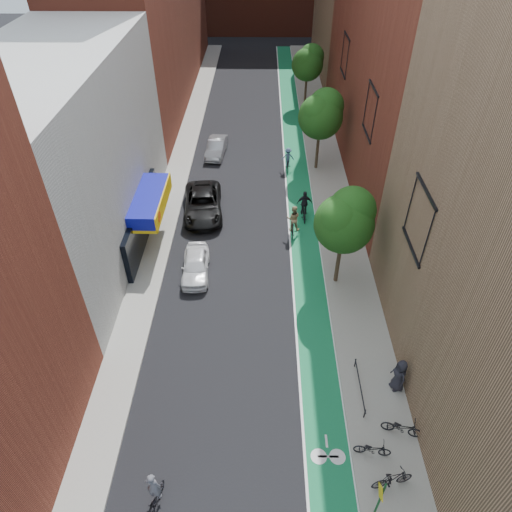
{
  "coord_description": "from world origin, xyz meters",
  "views": [
    {
      "loc": [
        1.05,
        -10.5,
        19.15
      ],
      "look_at": [
        0.73,
        10.59,
        1.5
      ],
      "focal_mm": 32.0,
      "sensor_mm": 36.0,
      "label": 1
    }
  ],
  "objects_px": {
    "cyclist_lead": "(155,493)",
    "cyclist_lane_near": "(293,223)",
    "parked_car_silver": "(216,147)",
    "cyclist_lane_far": "(288,160)",
    "parked_car_white": "(196,265)",
    "parked_car_black": "(203,204)",
    "pedestrian": "(399,375)",
    "cyclist_lane_mid": "(304,208)"
  },
  "relations": [
    {
      "from": "parked_car_black",
      "to": "parked_car_silver",
      "type": "bearing_deg",
      "value": 82.81
    },
    {
      "from": "parked_car_black",
      "to": "cyclist_lane_near",
      "type": "relative_size",
      "value": 2.59
    },
    {
      "from": "parked_car_white",
      "to": "cyclist_lane_far",
      "type": "height_order",
      "value": "cyclist_lane_far"
    },
    {
      "from": "parked_car_silver",
      "to": "cyclist_lane_near",
      "type": "height_order",
      "value": "cyclist_lane_near"
    },
    {
      "from": "parked_car_black",
      "to": "pedestrian",
      "type": "relative_size",
      "value": 3.05
    },
    {
      "from": "parked_car_silver",
      "to": "pedestrian",
      "type": "xyz_separation_m",
      "value": [
        10.6,
        -24.04,
        0.42
      ]
    },
    {
      "from": "cyclist_lane_near",
      "to": "pedestrian",
      "type": "height_order",
      "value": "cyclist_lane_near"
    },
    {
      "from": "cyclist_lane_far",
      "to": "cyclist_lead",
      "type": "bearing_deg",
      "value": 75.36
    },
    {
      "from": "parked_car_silver",
      "to": "parked_car_black",
      "type": "bearing_deg",
      "value": -86.25
    },
    {
      "from": "cyclist_lead",
      "to": "parked_car_white",
      "type": "bearing_deg",
      "value": -78.11
    },
    {
      "from": "pedestrian",
      "to": "parked_car_black",
      "type": "bearing_deg",
      "value": -161.16
    },
    {
      "from": "parked_car_white",
      "to": "cyclist_lead",
      "type": "distance_m",
      "value": 13.56
    },
    {
      "from": "cyclist_lead",
      "to": "cyclist_lane_near",
      "type": "distance_m",
      "value": 18.78
    },
    {
      "from": "cyclist_lead",
      "to": "pedestrian",
      "type": "bearing_deg",
      "value": -141.39
    },
    {
      "from": "parked_car_silver",
      "to": "cyclist_lane_far",
      "type": "height_order",
      "value": "cyclist_lane_far"
    },
    {
      "from": "parked_car_white",
      "to": "cyclist_lane_far",
      "type": "distance_m",
      "value": 14.63
    },
    {
      "from": "cyclist_lead",
      "to": "cyclist_lane_far",
      "type": "distance_m",
      "value": 27.51
    },
    {
      "from": "cyclist_lane_mid",
      "to": "cyclist_lane_far",
      "type": "height_order",
      "value": "cyclist_lane_mid"
    },
    {
      "from": "parked_car_black",
      "to": "cyclist_lane_mid",
      "type": "distance_m",
      "value": 7.34
    },
    {
      "from": "cyclist_lane_mid",
      "to": "cyclist_lane_far",
      "type": "relative_size",
      "value": 1.14
    },
    {
      "from": "parked_car_white",
      "to": "parked_car_silver",
      "type": "relative_size",
      "value": 0.96
    },
    {
      "from": "parked_car_white",
      "to": "cyclist_lead",
      "type": "relative_size",
      "value": 1.95
    },
    {
      "from": "parked_car_white",
      "to": "cyclist_lane_mid",
      "type": "height_order",
      "value": "cyclist_lane_mid"
    },
    {
      "from": "parked_car_white",
      "to": "parked_car_silver",
      "type": "bearing_deg",
      "value": 86.8
    },
    {
      "from": "cyclist_lane_near",
      "to": "pedestrian",
      "type": "xyz_separation_m",
      "value": [
        4.4,
        -12.38,
        0.14
      ]
    },
    {
      "from": "cyclist_lane_mid",
      "to": "cyclist_lane_far",
      "type": "bearing_deg",
      "value": -83.5
    },
    {
      "from": "parked_car_silver",
      "to": "parked_car_white",
      "type": "bearing_deg",
      "value": -84.87
    },
    {
      "from": "parked_car_silver",
      "to": "cyclist_lane_far",
      "type": "xyz_separation_m",
      "value": [
        6.2,
        -2.57,
        0.16
      ]
    },
    {
      "from": "parked_car_white",
      "to": "parked_car_black",
      "type": "distance_m",
      "value": 6.64
    },
    {
      "from": "cyclist_lane_near",
      "to": "parked_car_silver",
      "type": "bearing_deg",
      "value": -59.45
    },
    {
      "from": "cyclist_lead",
      "to": "cyclist_lane_near",
      "type": "height_order",
      "value": "cyclist_lane_near"
    },
    {
      "from": "parked_car_silver",
      "to": "cyclist_lane_far",
      "type": "relative_size",
      "value": 2.17
    },
    {
      "from": "cyclist_lane_far",
      "to": "cyclist_lane_near",
      "type": "bearing_deg",
      "value": 88.37
    },
    {
      "from": "parked_car_white",
      "to": "cyclist_lane_near",
      "type": "xyz_separation_m",
      "value": [
        6.2,
        4.17,
        0.28
      ]
    },
    {
      "from": "parked_car_silver",
      "to": "cyclist_lane_near",
      "type": "distance_m",
      "value": 13.21
    },
    {
      "from": "parked_car_silver",
      "to": "pedestrian",
      "type": "distance_m",
      "value": 26.28
    },
    {
      "from": "parked_car_white",
      "to": "cyclist_lane_far",
      "type": "xyz_separation_m",
      "value": [
        6.2,
        13.25,
        0.17
      ]
    },
    {
      "from": "cyclist_lane_far",
      "to": "parked_car_white",
      "type": "bearing_deg",
      "value": 63.29
    },
    {
      "from": "parked_car_silver",
      "to": "cyclist_lane_near",
      "type": "bearing_deg",
      "value": -56.86
    },
    {
      "from": "pedestrian",
      "to": "cyclist_lane_near",
      "type": "bearing_deg",
      "value": -177.68
    },
    {
      "from": "cyclist_lane_mid",
      "to": "pedestrian",
      "type": "relative_size",
      "value": 1.15
    },
    {
      "from": "parked_car_black",
      "to": "cyclist_lead",
      "type": "distance_m",
      "value": 20.19
    }
  ]
}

